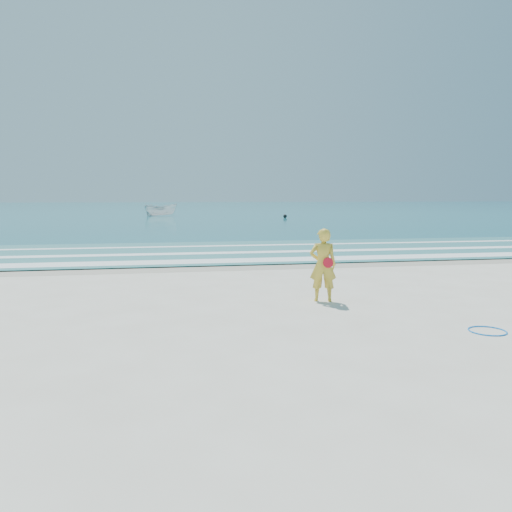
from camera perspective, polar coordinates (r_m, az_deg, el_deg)
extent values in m
plane|color=silver|center=(10.79, 2.44, -7.84)|extent=(400.00, 400.00, 0.00)
cube|color=#B2A893|center=(19.51, -3.35, -1.18)|extent=(400.00, 2.40, 0.00)
cube|color=#19727F|center=(115.24, -9.11, 5.48)|extent=(400.00, 190.00, 0.04)
cube|color=#59B7AD|center=(24.44, -4.76, 0.55)|extent=(400.00, 10.00, 0.01)
cube|color=white|center=(20.79, -3.78, -0.55)|extent=(400.00, 1.40, 0.01)
cube|color=white|center=(23.65, -4.57, 0.35)|extent=(400.00, 0.90, 0.01)
cube|color=white|center=(26.92, -5.26, 1.14)|extent=(400.00, 0.60, 0.01)
torus|color=#0C77E1|center=(11.29, 24.93, -7.76)|extent=(0.83, 0.83, 0.03)
imported|color=silver|center=(67.60, -10.81, 5.20)|extent=(4.35, 1.86, 1.65)
sphere|color=black|center=(60.69, 3.34, 4.57)|extent=(0.46, 0.46, 0.46)
imported|color=gold|center=(13.08, 7.65, -1.02)|extent=(0.79, 0.61, 1.91)
cylinder|color=red|center=(12.93, 8.24, -0.76)|extent=(0.27, 0.08, 0.27)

